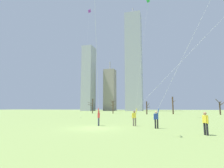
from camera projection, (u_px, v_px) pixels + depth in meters
The scene contains 15 objects.
ground_plane at pixel (95, 128), 16.94m from camera, with size 400.00×400.00×0.00m, color #7A934C.
kite_flyer_far_back_white at pixel (158, 91), 18.84m from camera, with size 12.71×1.40×14.34m.
kite_flyer_midfield_left_orange at pixel (98, 94), 18.33m from camera, with size 2.50×8.63×15.78m.
kite_flyer_foreground_right_blue at pixel (166, 98), 16.84m from camera, with size 8.23×1.01×16.88m.
bystander_strolling_midfield at pixel (205, 122), 12.65m from camera, with size 0.36×0.43×1.62m.
distant_kite_drifting_left_purple at pixel (89, 19), 44.83m from camera, with size 1.40×6.65×27.05m.
distant_kite_low_near_trees_green at pixel (147, 7), 38.70m from camera, with size 3.00×6.34×26.05m.
bare_tree_left_of_center at pixel (113, 106), 62.92m from camera, with size 2.23×1.52×5.02m.
bare_tree_right_of_center at pixel (92, 106), 64.86m from camera, with size 2.27×1.72×5.34m.
bare_tree_leftmost at pixel (173, 105), 57.05m from camera, with size 1.17×1.80×5.55m.
bare_tree_center at pixel (220, 107), 51.58m from camera, with size 2.91×2.87×4.54m.
bare_tree_rightmost at pixel (147, 107), 54.73m from camera, with size 1.18×2.37×3.96m.
skyline_wide_slab at pixel (89, 78), 130.01m from camera, with size 7.47×9.99×46.88m.
skyline_mid_tower_left at pixel (110, 90), 131.35m from camera, with size 8.02×7.55×36.30m.
skyline_slender_spire at pixel (134, 61), 125.31m from camera, with size 11.22×8.43×74.44m.
Camera 1 is at (6.36, -16.22, 1.89)m, focal length 28.67 mm.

